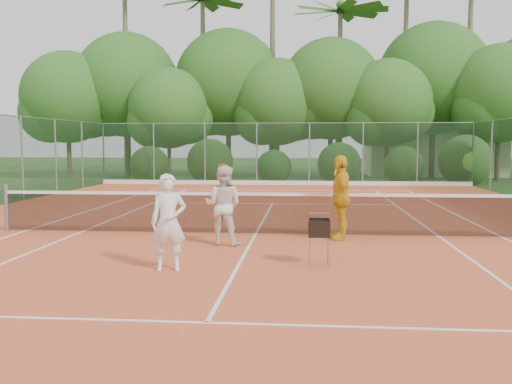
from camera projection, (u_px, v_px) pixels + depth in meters
The scene contains 14 objects.
ground at pixel (256, 235), 13.03m from camera, with size 120.00×120.00×0.00m, color #274C1B.
clay_court at pixel (256, 235), 13.03m from camera, with size 18.00×36.00×0.02m, color #D35B30.
club_building at pixel (431, 151), 35.92m from camera, with size 8.00×5.00×3.00m, color beige.
tennis_net at pixel (256, 212), 12.98m from camera, with size 11.97×0.10×1.10m.
player_white at pixel (168, 222), 9.35m from camera, with size 0.58×0.38×1.60m, color white.
player_center_grp at pixel (223, 205), 11.69m from camera, with size 0.89×0.74×1.66m.
player_yellow at pixel (340, 197), 12.30m from camera, with size 1.07×0.45×1.83m, color gold.
ball_hopper at pixel (319, 229), 9.72m from camera, with size 0.35×0.35×0.80m.
stray_ball_a at pixel (196, 189), 25.09m from camera, with size 0.07×0.07×0.07m, color #CCDC33.
stray_ball_b at pixel (301, 194), 22.70m from camera, with size 0.07×0.07×0.07m, color #C5E635.
stray_ball_c at pixel (317, 191), 23.73m from camera, with size 0.07×0.07×0.07m, color yellow.
court_markings at pixel (256, 234), 13.03m from camera, with size 11.03×23.83×0.01m.
fence_back at pixel (283, 154), 27.78m from camera, with size 18.07×0.07×3.00m.
tropical_treeline at pixel (312, 89), 32.51m from camera, with size 32.10×8.49×15.03m.
Camera 1 is at (1.15, -12.84, 2.14)m, focal length 40.00 mm.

